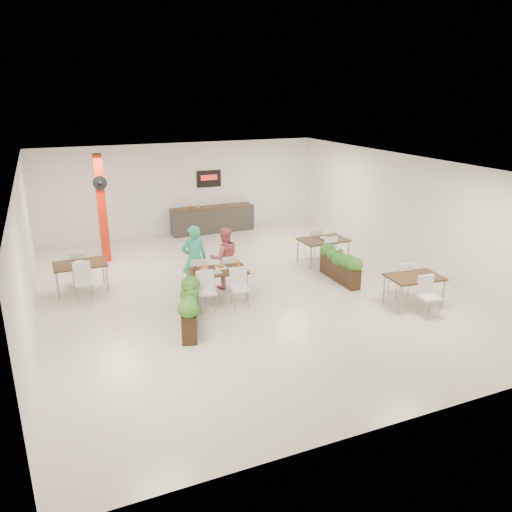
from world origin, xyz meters
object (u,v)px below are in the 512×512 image
(main_table, at_px, (218,275))
(diner_woman, at_px, (225,258))
(service_counter, at_px, (213,219))
(diner_man, at_px, (194,259))
(side_table_a, at_px, (80,268))
(planter_left, at_px, (190,304))
(red_column, at_px, (102,208))
(side_table_c, at_px, (414,281))
(side_table_b, at_px, (323,243))
(planter_right, at_px, (340,264))

(main_table, xyz_separation_m, diner_woman, (0.41, 0.65, 0.17))
(service_counter, xyz_separation_m, diner_man, (-2.23, -5.29, 0.39))
(diner_woman, bearing_deg, side_table_a, -11.57)
(planter_left, bearing_deg, red_column, 101.83)
(main_table, distance_m, diner_man, 0.80)
(side_table_a, height_order, side_table_c, same)
(side_table_a, bearing_deg, service_counter, 39.15)
(planter_left, relative_size, side_table_c, 1.13)
(diner_woman, height_order, side_table_b, diner_woman)
(red_column, distance_m, side_table_b, 6.58)
(service_counter, xyz_separation_m, main_table, (-1.84, -5.95, 0.14))
(red_column, distance_m, service_counter, 4.56)
(diner_man, distance_m, planter_left, 2.00)
(service_counter, height_order, diner_woman, service_counter)
(diner_woman, bearing_deg, side_table_b, -161.28)
(diner_woman, height_order, side_table_a, diner_woman)
(service_counter, distance_m, side_table_c, 8.48)
(service_counter, relative_size, side_table_b, 1.85)
(red_column, height_order, diner_man, red_column)
(diner_man, bearing_deg, side_table_c, 154.92)
(side_table_c, bearing_deg, main_table, 156.91)
(service_counter, relative_size, side_table_a, 1.84)
(main_table, bearing_deg, planter_right, -1.65)
(planter_right, xyz_separation_m, side_table_a, (-6.46, 1.94, 0.16))
(diner_woman, bearing_deg, diner_man, 7.39)
(planter_left, xyz_separation_m, planter_right, (4.47, 1.10, -0.03))
(service_counter, xyz_separation_m, diner_woman, (-1.43, -5.29, 0.32))
(diner_man, relative_size, planter_right, 1.01)
(side_table_a, bearing_deg, side_table_c, -30.46)
(red_column, height_order, planter_right, red_column)
(red_column, height_order, side_table_c, red_column)
(main_table, height_order, side_table_b, same)
(main_table, relative_size, diner_man, 1.00)
(red_column, relative_size, main_table, 1.81)
(main_table, distance_m, planter_left, 1.60)
(main_table, bearing_deg, side_table_b, 19.47)
(service_counter, height_order, side_table_c, service_counter)
(diner_man, distance_m, side_table_a, 2.91)
(main_table, height_order, planter_right, main_table)
(side_table_b, bearing_deg, side_table_a, 175.20)
(diner_man, height_order, side_table_c, diner_man)
(diner_woman, relative_size, planter_left, 0.87)
(side_table_b, xyz_separation_m, side_table_c, (0.39, -3.53, -0.01))
(main_table, bearing_deg, service_counter, 72.79)
(side_table_a, xyz_separation_m, side_table_c, (7.16, -4.06, -0.01))
(planter_left, distance_m, side_table_b, 5.40)
(diner_woman, xyz_separation_m, side_table_c, (3.71, -2.87, -0.18))
(planter_left, height_order, side_table_b, planter_left)
(service_counter, relative_size, main_table, 1.70)
(red_column, bearing_deg, planter_left, -78.17)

